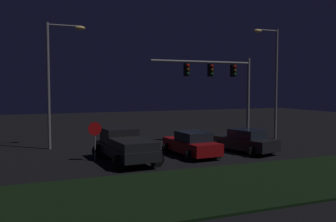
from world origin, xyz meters
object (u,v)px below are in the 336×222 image
at_px(street_lamp_left, 56,70).
at_px(street_lamp_right, 272,71).
at_px(car_sedan, 192,144).
at_px(stop_sign, 95,134).
at_px(traffic_signal_gantry, 222,78).
at_px(car_sedan_far, 245,141).
at_px(pickup_truck, 125,144).

height_order(street_lamp_left, street_lamp_right, street_lamp_right).
xyz_separation_m(car_sedan, stop_sign, (-5.79, 0.68, 0.82)).
xyz_separation_m(street_lamp_left, street_lamp_right, (16.72, -1.54, 0.17)).
bearing_deg(traffic_signal_gantry, street_lamp_right, -0.66).
distance_m(car_sedan_far, stop_sign, 9.59).
distance_m(car_sedan_far, street_lamp_right, 8.69).
bearing_deg(car_sedan, pickup_truck, 87.76).
distance_m(car_sedan_far, traffic_signal_gantry, 6.29).
relative_size(car_sedan, stop_sign, 2.02).
height_order(car_sedan, traffic_signal_gantry, traffic_signal_gantry).
height_order(traffic_signal_gantry, street_lamp_left, street_lamp_left).
xyz_separation_m(car_sedan_far, street_lamp_left, (-11.08, 6.11, 4.61)).
height_order(car_sedan, street_lamp_right, street_lamp_right).
relative_size(pickup_truck, car_sedan, 1.22).
distance_m(traffic_signal_gantry, stop_sign, 11.65).
bearing_deg(street_lamp_right, pickup_truck, -161.63).
height_order(car_sedan, street_lamp_left, street_lamp_left).
xyz_separation_m(car_sedan, car_sedan_far, (3.73, -0.15, 0.00)).
bearing_deg(stop_sign, pickup_truck, -26.92).
height_order(car_sedan_far, street_lamp_left, street_lamp_left).
bearing_deg(street_lamp_left, car_sedan, -39.07).
bearing_deg(street_lamp_left, street_lamp_right, -5.27).
relative_size(car_sedan_far, traffic_signal_gantry, 0.57).
distance_m(car_sedan, traffic_signal_gantry, 7.71).
height_order(pickup_truck, street_lamp_right, street_lamp_right).
xyz_separation_m(pickup_truck, street_lamp_left, (-3.10, 6.07, 4.35)).
bearing_deg(street_lamp_left, stop_sign, -73.59).
bearing_deg(traffic_signal_gantry, street_lamp_left, 172.96).
bearing_deg(car_sedan, traffic_signal_gantry, -50.10).
bearing_deg(car_sedan_far, car_sedan, 72.84).
bearing_deg(traffic_signal_gantry, car_sedan_far, -101.96).
distance_m(traffic_signal_gantry, street_lamp_left, 12.16).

